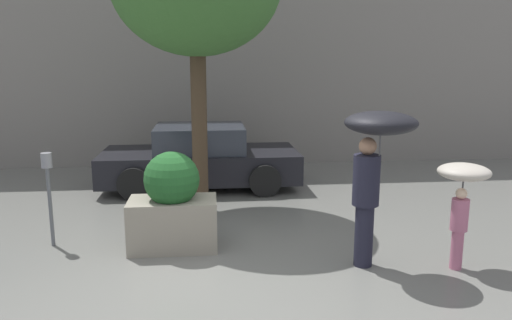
{
  "coord_description": "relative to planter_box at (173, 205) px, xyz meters",
  "views": [
    {
      "loc": [
        -0.11,
        -5.58,
        2.51
      ],
      "look_at": [
        0.57,
        1.6,
        1.05
      ],
      "focal_mm": 35.0,
      "sensor_mm": 36.0,
      "label": 1
    }
  ],
  "objects": [
    {
      "name": "building_facade",
      "position": [
        0.61,
        5.61,
        2.39
      ],
      "size": [
        18.0,
        0.3,
        6.0
      ],
      "color": "gray",
      "rests_on": "ground"
    },
    {
      "name": "planter_box",
      "position": [
        0.0,
        0.0,
        0.0
      ],
      "size": [
        1.17,
        0.74,
        1.32
      ],
      "color": "gray",
      "rests_on": "ground"
    },
    {
      "name": "person_adult",
      "position": [
        2.44,
        -0.86,
        0.84
      ],
      "size": [
        0.85,
        0.85,
        1.92
      ],
      "rotation": [
        0.0,
        0.0,
        -0.64
      ],
      "color": "#1E1E2D",
      "rests_on": "ground"
    },
    {
      "name": "parking_meter",
      "position": [
        -1.65,
        0.24,
        0.32
      ],
      "size": [
        0.14,
        0.14,
        1.29
      ],
      "color": "#595B60",
      "rests_on": "ground"
    },
    {
      "name": "parked_car_near",
      "position": [
        0.32,
        3.35,
        -0.04
      ],
      "size": [
        3.86,
        1.97,
        1.23
      ],
      "rotation": [
        0.0,
        0.0,
        1.58
      ],
      "color": "black",
      "rests_on": "ground"
    },
    {
      "name": "person_child",
      "position": [
        3.51,
        -0.96,
        0.41
      ],
      "size": [
        0.62,
        0.62,
        1.29
      ],
      "rotation": [
        0.0,
        0.0,
        0.98
      ],
      "color": "#B76684",
      "rests_on": "ground"
    },
    {
      "name": "ground_plane",
      "position": [
        0.61,
        -0.89,
        -0.61
      ],
      "size": [
        40.0,
        40.0,
        0.0
      ],
      "primitive_type": "plane",
      "color": "slate"
    }
  ]
}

